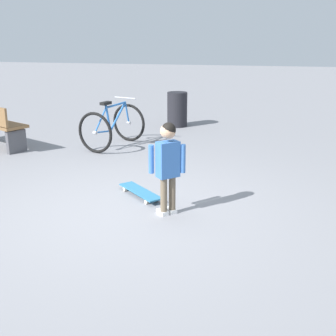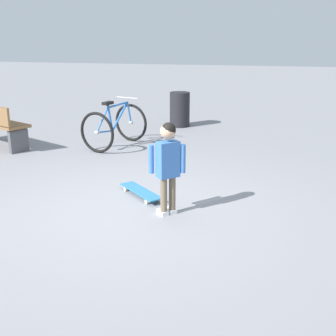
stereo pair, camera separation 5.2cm
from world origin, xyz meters
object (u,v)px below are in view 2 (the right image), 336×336
child_person (168,159)px  bicycle_near (115,126)px  trash_bin (180,109)px  skateboard (141,192)px

child_person → bicycle_near: size_ratio=0.86×
trash_bin → child_person: bearing=10.5°
child_person → bicycle_near: child_person is taller
child_person → trash_bin: child_person is taller
bicycle_near → trash_bin: (-2.07, 0.76, -0.00)m
child_person → skateboard: (-0.49, -0.47, -0.60)m
child_person → trash_bin: 5.01m
child_person → trash_bin: (-4.92, -0.91, -0.28)m
skateboard → trash_bin: size_ratio=0.92×
child_person → skateboard: size_ratio=1.53×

